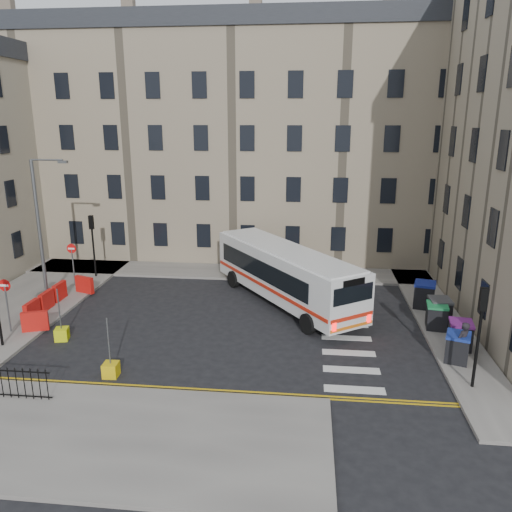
% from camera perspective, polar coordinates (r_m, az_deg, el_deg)
% --- Properties ---
extents(ground, '(120.00, 120.00, 0.00)m').
position_cam_1_polar(ground, '(26.07, 1.23, -7.85)').
color(ground, black).
rests_on(ground, ground).
extents(pavement_north, '(36.00, 3.20, 0.15)m').
position_cam_1_polar(pavement_north, '(34.96, -7.38, -1.66)').
color(pavement_north, slate).
rests_on(pavement_north, ground).
extents(pavement_east, '(2.40, 26.00, 0.15)m').
position_cam_1_polar(pavement_east, '(30.49, 19.09, -5.03)').
color(pavement_east, slate).
rests_on(pavement_east, ground).
extents(pavement_west, '(6.00, 22.00, 0.15)m').
position_cam_1_polar(pavement_west, '(31.29, -25.18, -5.16)').
color(pavement_west, slate).
rests_on(pavement_west, ground).
extents(pavement_sw, '(20.00, 6.00, 0.15)m').
position_cam_1_polar(pavement_sw, '(19.46, -23.80, -17.86)').
color(pavement_sw, slate).
rests_on(pavement_sw, ground).
extents(terrace_north, '(38.30, 10.80, 17.20)m').
position_cam_1_polar(terrace_north, '(40.38, -6.93, 13.02)').
color(terrace_north, gray).
rests_on(terrace_north, ground).
extents(traffic_light_east, '(0.28, 0.22, 4.10)m').
position_cam_1_polar(traffic_light_east, '(20.88, 24.27, -6.93)').
color(traffic_light_east, black).
rests_on(traffic_light_east, pavement_east).
extents(traffic_light_nw, '(0.28, 0.22, 4.10)m').
position_cam_1_polar(traffic_light_nw, '(34.24, -18.19, 2.16)').
color(traffic_light_nw, black).
rests_on(traffic_light_nw, pavement_west).
extents(streetlamp, '(0.50, 0.22, 8.14)m').
position_cam_1_polar(streetlamp, '(30.48, -23.54, 2.87)').
color(streetlamp, '#595B5E').
rests_on(streetlamp, pavement_west).
extents(no_entry_north, '(0.60, 0.08, 3.00)m').
position_cam_1_polar(no_entry_north, '(32.89, -20.26, 0.01)').
color(no_entry_north, '#595B5E').
rests_on(no_entry_north, pavement_west).
extents(no_entry_south, '(0.60, 0.08, 3.00)m').
position_cam_1_polar(no_entry_south, '(27.10, -26.68, -3.96)').
color(no_entry_south, '#595B5E').
rests_on(no_entry_south, pavement_west).
extents(roadworks_barriers, '(1.66, 6.26, 1.00)m').
position_cam_1_polar(roadworks_barriers, '(29.64, -22.21, -4.76)').
color(roadworks_barriers, red).
rests_on(roadworks_barriers, pavement_west).
extents(bus, '(8.97, 11.04, 3.19)m').
position_cam_1_polar(bus, '(28.41, 3.36, -1.90)').
color(bus, silver).
rests_on(bus, ground).
extents(wheelie_bin_a, '(1.29, 1.38, 1.24)m').
position_cam_1_polar(wheelie_bin_a, '(23.58, 22.03, -9.64)').
color(wheelie_bin_a, black).
rests_on(wheelie_bin_a, pavement_east).
extents(wheelie_bin_b, '(1.17, 1.29, 1.28)m').
position_cam_1_polar(wheelie_bin_b, '(24.85, 22.31, -8.32)').
color(wheelie_bin_b, black).
rests_on(wheelie_bin_b, pavement_east).
extents(wheelie_bin_c, '(1.14, 1.27, 1.26)m').
position_cam_1_polar(wheelie_bin_c, '(26.67, 19.92, -6.45)').
color(wheelie_bin_c, black).
rests_on(wheelie_bin_c, pavement_east).
extents(wheelie_bin_d, '(1.07, 1.23, 1.33)m').
position_cam_1_polar(wheelie_bin_d, '(27.28, 20.21, -5.91)').
color(wheelie_bin_d, black).
rests_on(wheelie_bin_d, pavement_east).
extents(wheelie_bin_e, '(1.41, 1.53, 1.41)m').
position_cam_1_polar(wheelie_bin_e, '(29.30, 18.68, -4.20)').
color(wheelie_bin_e, black).
rests_on(wheelie_bin_e, pavement_east).
extents(pedestrian, '(0.81, 0.79, 1.88)m').
position_cam_1_polar(pedestrian, '(23.31, 22.53, -9.16)').
color(pedestrian, black).
rests_on(pedestrian, pavement_east).
extents(bollard_yellow, '(0.73, 0.73, 0.60)m').
position_cam_1_polar(bollard_yellow, '(26.02, -21.30, -8.31)').
color(bollard_yellow, '#CEDA0C').
rests_on(bollard_yellow, ground).
extents(bollard_chevron, '(0.62, 0.62, 0.60)m').
position_cam_1_polar(bollard_chevron, '(21.97, -16.24, -12.37)').
color(bollard_chevron, gold).
rests_on(bollard_chevron, ground).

